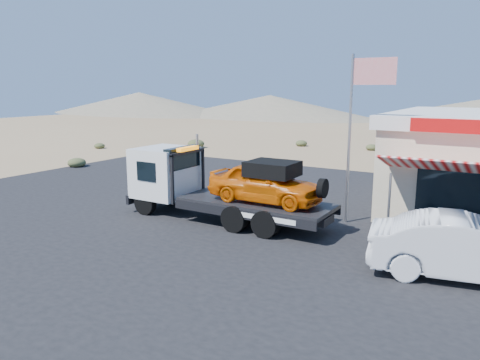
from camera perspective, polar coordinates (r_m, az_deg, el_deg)
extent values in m
plane|color=#907252|center=(16.12, -8.86, -6.57)|extent=(120.00, 120.00, 0.00)
cube|color=black|center=(17.40, 2.64, -5.05)|extent=(32.00, 24.00, 0.02)
cylinder|color=black|center=(18.53, -11.48, -2.75)|extent=(0.92, 0.28, 0.92)
cylinder|color=black|center=(19.88, -7.90, -1.66)|extent=(0.92, 0.28, 0.92)
cylinder|color=black|center=(16.09, -0.54, -4.68)|extent=(0.92, 0.51, 0.92)
cylinder|color=black|center=(17.62, 2.62, -3.26)|extent=(0.92, 0.51, 0.92)
cylinder|color=black|center=(15.52, 3.23, -5.30)|extent=(0.92, 0.51, 0.92)
cylinder|color=black|center=(17.10, 6.13, -3.77)|extent=(0.92, 0.51, 0.92)
cube|color=black|center=(17.18, -1.01, -3.16)|extent=(7.53, 0.92, 0.28)
cube|color=white|center=(18.79, -9.10, 0.98)|extent=(2.02, 2.16, 1.93)
cube|color=black|center=(18.14, -7.05, 2.72)|extent=(0.32, 1.84, 0.83)
cube|color=black|center=(18.09, -6.32, 0.50)|extent=(0.09, 2.02, 1.84)
cube|color=orange|center=(17.92, -6.39, 3.82)|extent=(0.23, 1.10, 0.14)
cube|color=black|center=(16.62, 1.94, -2.77)|extent=(5.51, 2.11, 0.14)
imported|color=#D65805|center=(16.28, 3.08, -0.34)|extent=(4.04, 1.63, 1.38)
cube|color=black|center=(16.05, 3.97, 1.38)|extent=(1.65, 1.38, 0.51)
imported|color=silver|center=(13.47, 26.06, -7.52)|extent=(5.20, 2.69, 1.63)
cube|color=red|center=(16.57, 24.49, 6.00)|extent=(2.60, 0.12, 0.45)
cylinder|color=#99999E|center=(15.83, 17.68, -3.10)|extent=(0.08, 0.08, 2.20)
cylinder|color=#99999E|center=(17.11, 13.17, 4.67)|extent=(0.10, 0.10, 6.00)
cube|color=#B20C14|center=(16.79, 16.04, 12.62)|extent=(1.50, 0.02, 0.90)
ellipsoid|color=#404626|center=(30.69, -19.28, 2.07)|extent=(1.11, 1.11, 0.60)
ellipsoid|color=#404626|center=(39.30, -16.75, 4.05)|extent=(0.86, 0.86, 0.46)
ellipsoid|color=#404626|center=(38.17, -5.39, 4.48)|extent=(1.37, 1.37, 0.74)
ellipsoid|color=#404626|center=(39.43, 7.49, 4.50)|extent=(0.97, 0.97, 0.52)
ellipsoid|color=#404626|center=(37.95, 15.79, 3.89)|extent=(0.94, 0.94, 0.51)
cone|color=#726B59|center=(75.35, 3.64, 8.96)|extent=(36.00, 36.00, 3.50)
cone|color=#726B59|center=(87.52, -12.16, 9.17)|extent=(40.00, 40.00, 3.80)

